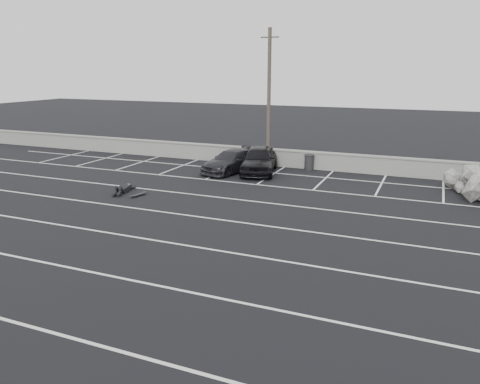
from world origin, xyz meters
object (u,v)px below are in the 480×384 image
at_px(car_left, 259,160).
at_px(trash_bin, 309,162).
at_px(person, 125,186).
at_px(car_right, 232,161).
at_px(utility_pole, 269,99).
at_px(skateboard, 138,195).

distance_m(car_left, trash_bin, 3.11).
bearing_deg(trash_bin, car_left, -143.39).
xyz_separation_m(trash_bin, person, (-7.15, -8.30, -0.23)).
relative_size(car_right, trash_bin, 4.70).
bearing_deg(car_right, person, -101.26).
height_order(car_right, person, car_right).
relative_size(utility_pole, skateboard, 9.93).
height_order(car_left, car_right, car_left).
relative_size(car_left, person, 1.81).
relative_size(car_left, car_right, 1.05).
bearing_deg(person, skateboard, -41.65).
relative_size(trash_bin, skateboard, 1.13).
bearing_deg(skateboard, person, 165.50).
height_order(car_right, skateboard, car_right).
xyz_separation_m(car_left, trash_bin, (2.48, 1.84, -0.31)).
relative_size(car_left, utility_pole, 0.56).
bearing_deg(utility_pole, trash_bin, 9.26).
bearing_deg(car_right, utility_pole, 63.39).
bearing_deg(person, utility_pole, 44.04).
distance_m(car_left, skateboard, 7.89).
relative_size(utility_pole, trash_bin, 8.79).
xyz_separation_m(utility_pole, skateboard, (-3.52, -8.49, -4.03)).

